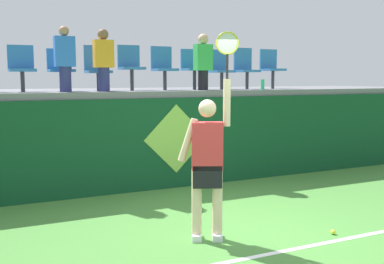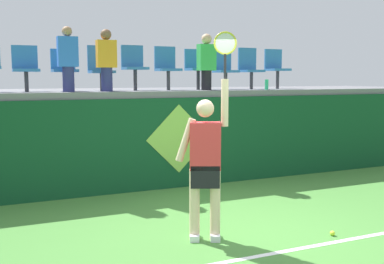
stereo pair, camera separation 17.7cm
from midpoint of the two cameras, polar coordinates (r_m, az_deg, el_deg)
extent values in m
plane|color=#478438|center=(6.23, 5.34, -12.39)|extent=(40.00, 40.00, 0.00)
cube|color=#0F4223|center=(8.51, -4.35, -1.40)|extent=(13.93, 0.20, 1.67)
cube|color=slate|center=(9.80, -7.49, 4.89)|extent=(13.93, 3.02, 0.12)
cube|color=white|center=(5.64, 9.38, -14.52)|extent=(12.54, 0.08, 0.01)
cube|color=white|center=(5.99, -0.29, -12.76)|extent=(0.21, 0.29, 0.08)
cube|color=white|center=(6.00, 2.25, -12.73)|extent=(0.21, 0.29, 0.08)
cylinder|color=beige|center=(5.86, -0.30, -8.97)|extent=(0.13, 0.13, 0.90)
cylinder|color=beige|center=(5.87, 2.27, -8.94)|extent=(0.13, 0.13, 0.90)
cube|color=black|center=(5.78, 1.00, -5.42)|extent=(0.42, 0.35, 0.28)
cube|color=red|center=(5.71, 1.00, -1.73)|extent=(0.44, 0.35, 0.59)
sphere|color=beige|center=(5.66, 1.01, 2.93)|extent=(0.22, 0.22, 0.22)
cylinder|color=beige|center=(5.69, -1.41, -0.99)|extent=(0.27, 0.18, 0.55)
cylinder|color=beige|center=(5.67, 3.44, 3.64)|extent=(0.09, 0.09, 0.58)
cylinder|color=black|center=(5.67, 3.47, 8.09)|extent=(0.03, 0.03, 0.30)
torus|color=gold|center=(5.68, 3.49, 10.91)|extent=(0.27, 0.13, 0.28)
ellipsoid|color=silver|center=(5.68, 3.49, 10.91)|extent=(0.23, 0.11, 0.24)
sphere|color=#D1E533|center=(6.40, 16.28, -11.79)|extent=(0.07, 0.07, 0.07)
cylinder|color=#26B272|center=(9.62, 8.21, 5.83)|extent=(0.07, 0.07, 0.21)
cylinder|color=#38383D|center=(8.59, -20.77, 5.83)|extent=(0.07, 0.07, 0.35)
cube|color=#2D70B2|center=(8.59, -20.83, 7.16)|extent=(0.44, 0.42, 0.05)
cube|color=#2D70B2|center=(8.79, -21.00, 8.66)|extent=(0.44, 0.04, 0.42)
cylinder|color=#38383D|center=(8.67, -16.39, 5.99)|extent=(0.07, 0.07, 0.35)
cube|color=#2D70B2|center=(8.68, -16.43, 7.30)|extent=(0.44, 0.42, 0.05)
cube|color=#2D70B2|center=(8.87, -16.68, 8.64)|extent=(0.44, 0.04, 0.37)
cylinder|color=#38383D|center=(8.81, -12.06, 6.06)|extent=(0.07, 0.07, 0.33)
cube|color=#2D70B2|center=(8.81, -12.09, 7.29)|extent=(0.44, 0.42, 0.05)
cube|color=#2D70B2|center=(9.00, -12.41, 8.94)|extent=(0.44, 0.04, 0.47)
cylinder|color=#38383D|center=(8.98, -8.00, 6.38)|extent=(0.07, 0.07, 0.40)
cube|color=#2D70B2|center=(8.98, -8.03, 7.80)|extent=(0.44, 0.42, 0.05)
cube|color=#2D70B2|center=(9.17, -8.41, 9.27)|extent=(0.44, 0.04, 0.43)
cylinder|color=#38383D|center=(9.21, -3.93, 6.36)|extent=(0.07, 0.07, 0.38)
cube|color=#2D70B2|center=(9.21, -3.94, 7.69)|extent=(0.44, 0.42, 0.05)
cube|color=#2D70B2|center=(9.39, -4.38, 9.17)|extent=(0.44, 0.04, 0.44)
cylinder|color=#38383D|center=(9.47, -0.23, 6.43)|extent=(0.07, 0.07, 0.39)
cube|color=#2D70B2|center=(9.47, -0.23, 7.75)|extent=(0.44, 0.42, 0.05)
cube|color=#2D70B2|center=(9.65, -0.71, 9.05)|extent=(0.44, 0.04, 0.39)
cylinder|color=#38383D|center=(9.76, 3.18, 6.32)|extent=(0.07, 0.07, 0.35)
cube|color=#2D70B2|center=(9.76, 3.18, 7.50)|extent=(0.44, 0.42, 0.05)
cube|color=#2D70B2|center=(9.93, 2.66, 8.89)|extent=(0.44, 0.04, 0.44)
cylinder|color=#38383D|center=(10.07, 6.32, 6.33)|extent=(0.07, 0.07, 0.36)
cube|color=#2D70B2|center=(10.07, 6.34, 7.51)|extent=(0.44, 0.42, 0.05)
cube|color=#2D70B2|center=(10.24, 5.79, 8.98)|extent=(0.44, 0.04, 0.48)
cylinder|color=#38383D|center=(10.44, 9.48, 6.38)|extent=(0.07, 0.07, 0.39)
cube|color=#2D70B2|center=(10.44, 9.51, 7.60)|extent=(0.44, 0.42, 0.05)
cube|color=#2D70B2|center=(10.61, 8.94, 8.91)|extent=(0.44, 0.04, 0.43)
cylinder|color=black|center=(9.12, 0.82, 6.40)|extent=(0.20, 0.20, 0.39)
cube|color=green|center=(9.13, 0.82, 9.21)|extent=(0.34, 0.20, 0.51)
sphere|color=#DBAD84|center=(9.15, 0.83, 11.43)|extent=(0.20, 0.20, 0.20)
cylinder|color=navy|center=(8.31, -15.98, 6.28)|extent=(0.20, 0.20, 0.43)
cube|color=blue|center=(8.32, -16.09, 9.54)|extent=(0.34, 0.20, 0.51)
sphere|color=#A87A56|center=(8.34, -16.17, 11.91)|extent=(0.18, 0.18, 0.18)
cylinder|color=navy|center=(8.42, -11.43, 6.38)|extent=(0.20, 0.20, 0.42)
cube|color=orange|center=(8.43, -11.50, 9.47)|extent=(0.34, 0.20, 0.48)
sphere|color=brown|center=(8.46, -11.56, 11.76)|extent=(0.19, 0.19, 0.19)
cube|color=#0F4223|center=(8.66, -2.52, -6.87)|extent=(0.90, 0.01, 0.00)
plane|color=#8CC64C|center=(8.48, -2.54, -0.84)|extent=(1.27, 0.00, 1.27)
camera|label=1|loc=(0.09, -90.76, -0.09)|focal=43.11mm
camera|label=2|loc=(0.09, 89.24, 0.09)|focal=43.11mm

